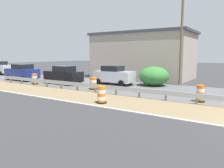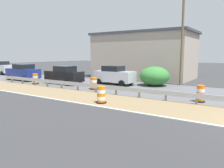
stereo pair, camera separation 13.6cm
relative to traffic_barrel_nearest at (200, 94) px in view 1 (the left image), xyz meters
The scene contains 11 objects.
traffic_barrel_nearest is the anchor object (origin of this frame).
traffic_barrel_close 6.57m from the traffic_barrel_nearest, 126.21° to the left, with size 0.68×0.68×1.11m.
traffic_barrel_mid 9.22m from the traffic_barrel_nearest, 88.16° to the left, with size 0.74×0.74×1.08m.
traffic_barrel_far 16.67m from the traffic_barrel_nearest, 91.01° to the left, with size 0.71×0.71×1.12m.
car_lead_near_lane 14.26m from the traffic_barrel_nearest, 84.06° to the left, with size 1.97×4.37×1.94m.
car_trailing_near_lane 10.21m from the traffic_barrel_nearest, 66.81° to the left, with size 2.10×4.24×1.98m.
car_mid_far_lane 31.10m from the traffic_barrel_nearest, 82.26° to the left, with size 1.98×4.15×2.10m.
car_trailing_far_lane 20.93m from the traffic_barrel_nearest, 86.89° to the left, with size 2.23×4.66×1.99m.
roadside_shop_near 15.80m from the traffic_barrel_nearest, 39.33° to the left, with size 7.28×13.27×6.05m.
utility_pole_near 9.20m from the traffic_barrel_nearest, 24.99° to the left, with size 0.24×1.80×9.18m.
bush_roadside 7.85m from the traffic_barrel_nearest, 45.00° to the left, with size 2.99×2.99×1.96m, color #337533.
Camera 1 is at (-11.58, 1.07, 3.12)m, focal length 34.84 mm.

